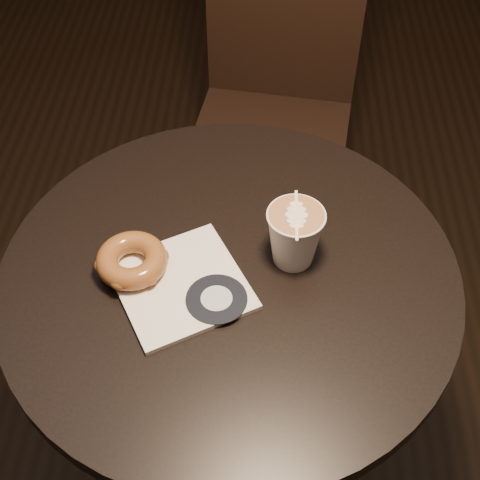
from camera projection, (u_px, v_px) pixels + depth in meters
The scene contains 5 objects.
cafe_table at pixel (231, 342), 1.16m from camera, with size 0.70×0.70×0.75m.
chair at pixel (277, 82), 1.68m from camera, with size 0.44×0.44×0.97m.
pastry_bag at pixel (181, 285), 0.99m from camera, with size 0.18×0.18×0.01m, color white.
doughnut at pixel (132, 260), 0.99m from camera, with size 0.11×0.11×0.03m, color brown.
latte_cup at pixel (294, 237), 0.99m from camera, with size 0.09×0.09×0.10m, color white, non-canonical shape.
Camera 1 is at (0.04, -0.63, 1.54)m, focal length 50.00 mm.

